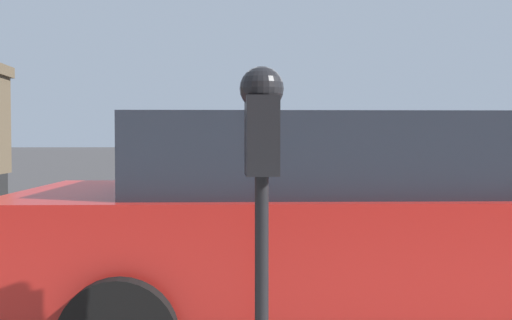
# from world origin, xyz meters

# --- Properties ---
(ground_plane) EXTENTS (220.00, 220.00, 0.00)m
(ground_plane) POSITION_xyz_m (0.00, 0.00, 0.00)
(ground_plane) COLOR #3D3A3A
(parking_meter) EXTENTS (0.21, 0.19, 1.53)m
(parking_meter) POSITION_xyz_m (-2.56, 0.73, 1.32)
(parking_meter) COLOR black
(parking_meter) RESTS_ON sidewalk
(car_red) EXTENTS (2.29, 4.47, 1.53)m
(car_red) POSITION_xyz_m (-1.00, 0.09, 0.81)
(car_red) COLOR #B21E19
(car_red) RESTS_ON ground_plane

